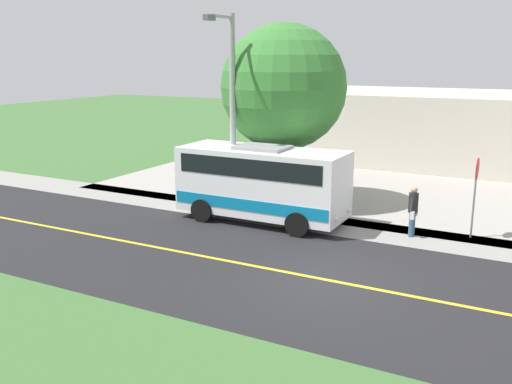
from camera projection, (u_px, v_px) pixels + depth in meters
name	position (u px, v px, depth m)	size (l,w,h in m)	color
ground_plane	(326.00, 280.00, 16.23)	(120.00, 120.00, 0.00)	#3D6633
road_surface	(326.00, 280.00, 16.23)	(8.00, 100.00, 0.01)	black
sidewalk	(377.00, 232.00, 20.70)	(2.40, 100.00, 0.01)	gray
parking_lot_surface	(487.00, 198.00, 25.53)	(14.00, 36.00, 0.01)	#9E9991
road_centre_line	(326.00, 280.00, 16.23)	(0.16, 100.00, 0.00)	gold
shuttle_bus_front	(262.00, 180.00, 21.70)	(2.64, 6.62, 2.96)	white
pedestrian_with_bags	(413.00, 209.00, 19.98)	(0.72, 0.34, 1.83)	#335972
stop_sign	(476.00, 184.00, 19.59)	(0.76, 0.07, 2.88)	slate
street_light_pole	(231.00, 107.00, 22.11)	(1.97, 0.24, 7.87)	#9E9EA3
tree_curbside	(284.00, 87.00, 23.64)	(5.30, 5.30, 7.66)	#4C3826
commercial_building	(489.00, 129.00, 33.24)	(10.00, 23.85, 4.16)	beige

